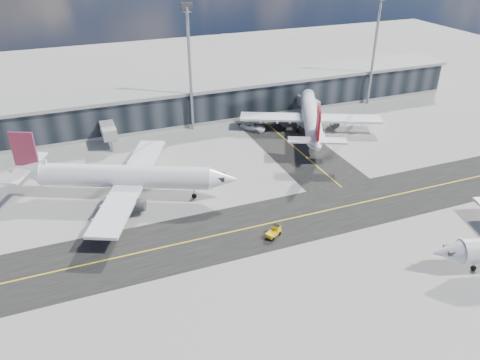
# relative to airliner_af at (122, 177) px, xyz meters

# --- Properties ---
(ground) EXTENTS (300.00, 300.00, 0.00)m
(ground) POSITION_rel_airliner_af_xyz_m (20.72, -21.77, -4.02)
(ground) COLOR gray
(ground) RESTS_ON ground
(taxiway_lanes) EXTENTS (180.00, 63.00, 0.03)m
(taxiway_lanes) POSITION_rel_airliner_af_xyz_m (24.63, -11.03, -4.01)
(taxiway_lanes) COLOR black
(taxiway_lanes) RESTS_ON ground
(terminal_concourse) EXTENTS (152.00, 19.80, 8.80)m
(terminal_concourse) POSITION_rel_airliner_af_xyz_m (20.76, 33.16, 0.07)
(terminal_concourse) COLOR black
(terminal_concourse) RESTS_ON ground
(floodlight_masts) EXTENTS (102.50, 0.70, 28.90)m
(floodlight_masts) POSITION_rel_airliner_af_xyz_m (20.72, 26.23, 11.58)
(floodlight_masts) COLOR gray
(floodlight_masts) RESTS_ON ground
(airliner_af) EXTENTS (39.13, 33.76, 12.18)m
(airliner_af) POSITION_rel_airliner_af_xyz_m (0.00, 0.00, 0.00)
(airliner_af) COLOR white
(airliner_af) RESTS_ON ground
(airliner_redtail) EXTENTS (32.32, 37.48, 11.68)m
(airliner_redtail) POSITION_rel_airliner_af_xyz_m (46.12, 14.13, -0.17)
(airliner_redtail) COLOR white
(airliner_redtail) RESTS_ON ground
(baggage_tug) EXTENTS (2.99, 2.48, 1.70)m
(baggage_tug) POSITION_rel_airliner_af_xyz_m (20.23, -21.22, -3.17)
(baggage_tug) COLOR yellow
(baggage_tug) RESTS_ON ground
(service_van) EXTENTS (5.97, 6.60, 1.71)m
(service_van) POSITION_rel_airliner_af_xyz_m (33.88, 20.11, -3.17)
(service_van) COLOR white
(service_van) RESTS_ON ground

